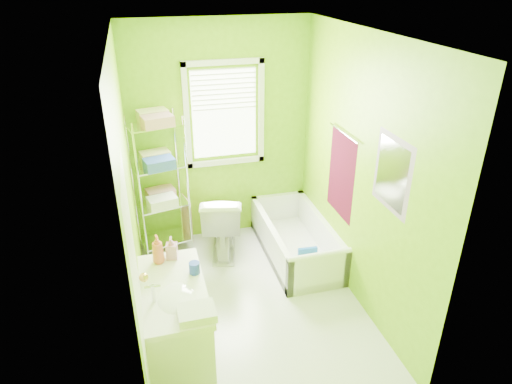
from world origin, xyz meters
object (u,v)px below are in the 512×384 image
object	(u,v)px
bathtub	(296,244)
toilet	(222,222)
wire_shelf_unit	(160,170)
vanity	(176,322)

from	to	relation	value
bathtub	toilet	bearing A→B (deg)	159.18
bathtub	toilet	distance (m)	0.90
wire_shelf_unit	vanity	bearing A→B (deg)	-92.14
toilet	vanity	distance (m)	1.69
bathtub	vanity	world-z (taller)	vanity
vanity	bathtub	bearing A→B (deg)	39.45
bathtub	wire_shelf_unit	xyz separation A→B (m)	(-1.44, 0.53, 0.88)
bathtub	vanity	distance (m)	1.97
vanity	toilet	bearing A→B (deg)	65.68
bathtub	wire_shelf_unit	bearing A→B (deg)	159.85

